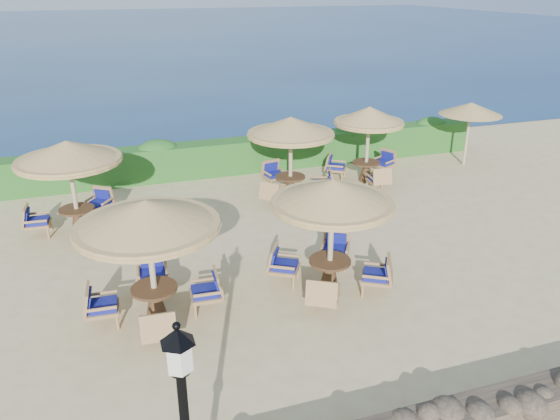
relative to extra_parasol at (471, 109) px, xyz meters
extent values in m
plane|color=#D3BD85|center=(-7.80, -5.20, -2.17)|extent=(120.00, 120.00, 0.00)
plane|color=navy|center=(-7.80, 64.80, -2.17)|extent=(160.00, 160.00, 0.00)
cube|color=#1C511A|center=(-7.80, 2.00, -1.57)|extent=(18.00, 0.90, 1.20)
cube|color=brown|center=(-7.80, -11.40, -1.95)|extent=(15.00, 0.65, 0.44)
cylinder|color=silver|center=(-12.60, -12.00, 0.81)|extent=(0.30, 0.30, 0.36)
cone|color=black|center=(-12.60, -12.00, 1.05)|extent=(0.40, 0.40, 0.18)
cylinder|color=tan|center=(0.00, 0.00, -1.07)|extent=(0.10, 0.10, 2.20)
cone|color=olive|center=(0.00, 0.00, 0.01)|extent=(2.30, 2.30, 0.45)
cylinder|color=tan|center=(-12.45, -6.64, -0.97)|extent=(0.12, 0.12, 2.40)
cone|color=olive|center=(-12.45, -6.64, 0.21)|extent=(2.94, 2.94, 0.55)
cylinder|color=olive|center=(-12.45, -6.64, -0.07)|extent=(2.88, 2.88, 0.14)
cylinder|color=#4C311B|center=(-12.45, -6.64, -1.49)|extent=(0.96, 0.96, 0.06)
cone|color=#4C311B|center=(-12.45, -6.64, -1.84)|extent=(0.44, 0.44, 0.64)
cylinder|color=tan|center=(-8.51, -6.70, -0.97)|extent=(0.12, 0.12, 2.40)
cone|color=olive|center=(-8.51, -6.70, 0.21)|extent=(2.74, 2.74, 0.55)
cylinder|color=olive|center=(-8.51, -6.70, -0.07)|extent=(2.68, 2.68, 0.14)
cylinder|color=#4C311B|center=(-8.51, -6.70, -1.49)|extent=(0.96, 0.96, 0.06)
cone|color=#4C311B|center=(-8.51, -6.70, -1.84)|extent=(0.44, 0.44, 0.64)
cylinder|color=tan|center=(-14.01, -1.66, -0.97)|extent=(0.12, 0.12, 2.40)
cone|color=olive|center=(-14.01, -1.66, 0.21)|extent=(2.84, 2.84, 0.55)
cylinder|color=olive|center=(-14.01, -1.66, -0.07)|extent=(2.78, 2.78, 0.14)
cylinder|color=#4C311B|center=(-14.01, -1.66, -1.49)|extent=(0.96, 0.96, 0.06)
cone|color=#4C311B|center=(-14.01, -1.66, -1.84)|extent=(0.44, 0.44, 0.64)
cylinder|color=tan|center=(-7.44, -1.01, -0.97)|extent=(0.12, 0.12, 2.40)
cone|color=olive|center=(-7.44, -1.01, 0.21)|extent=(2.78, 2.78, 0.55)
cylinder|color=olive|center=(-7.44, -1.01, -0.07)|extent=(2.73, 2.73, 0.14)
cylinder|color=#4C311B|center=(-7.44, -1.01, -1.49)|extent=(0.96, 0.96, 0.06)
cone|color=#4C311B|center=(-7.44, -1.01, -1.84)|extent=(0.44, 0.44, 0.64)
cylinder|color=tan|center=(-4.43, -0.45, -0.97)|extent=(0.12, 0.12, 2.40)
cone|color=olive|center=(-4.43, -0.45, 0.21)|extent=(2.40, 2.40, 0.55)
cylinder|color=olive|center=(-4.43, -0.45, -0.07)|extent=(2.35, 2.35, 0.14)
cylinder|color=#4C311B|center=(-4.43, -0.45, -1.49)|extent=(0.96, 0.96, 0.06)
cone|color=#4C311B|center=(-4.43, -0.45, -1.84)|extent=(0.44, 0.44, 0.64)
camera|label=1|loc=(-13.07, -16.75, 4.43)|focal=35.00mm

